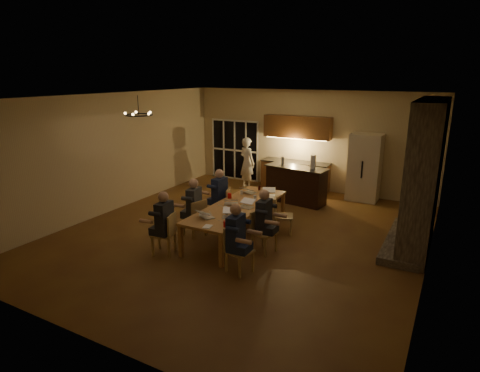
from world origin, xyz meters
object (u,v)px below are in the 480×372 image
(standing_person, at_px, (247,163))
(can_silver, at_px, (226,212))
(chair_left_mid, at_px, (194,217))
(bar_bottle, at_px, (283,161))
(dining_table, at_px, (238,221))
(plate_near, at_px, (238,214))
(chair_right_far, at_px, (283,215))
(laptop_c, at_px, (231,199))
(chair_right_mid, at_px, (264,232))
(chair_left_near, at_px, (163,233))
(person_left_mid, at_px, (194,207))
(redcup_mid, at_px, (230,196))
(can_cola, at_px, (259,188))
(bar_island, at_px, (296,185))
(plate_far, at_px, (269,198))
(chair_right_near, at_px, (240,250))
(refrigerator, at_px, (365,167))
(plate_left, at_px, (205,215))
(laptop_f, at_px, (269,191))
(chandelier, at_px, (139,115))
(laptop_b, at_px, (230,212))
(person_right_near, at_px, (236,238))
(laptop_d, at_px, (246,203))
(laptop_e, at_px, (250,189))
(bar_blender, at_px, (313,162))
(person_right_mid, at_px, (264,221))
(mug_front, at_px, (226,208))
(redcup_near, at_px, (225,224))
(person_left_near, at_px, (165,223))
(laptop_a, at_px, (207,212))
(chair_left_far, at_px, (221,205))
(mug_mid, at_px, (255,197))
(mug_back, at_px, (241,193))

(standing_person, relative_size, can_silver, 14.10)
(chair_left_mid, relative_size, bar_bottle, 3.71)
(dining_table, xyz_separation_m, plate_near, (0.29, -0.50, 0.38))
(chair_right_far, bearing_deg, laptop_c, 100.48)
(chair_right_mid, bearing_deg, chair_left_near, 135.39)
(person_left_mid, distance_m, redcup_mid, 0.97)
(chair_left_near, height_order, can_cola, chair_left_near)
(bar_island, distance_m, plate_far, 2.25)
(chair_right_near, bearing_deg, refrigerator, 4.56)
(plate_left, bearing_deg, plate_near, 36.61)
(chair_left_mid, xyz_separation_m, standing_person, (-0.81, 4.21, 0.40))
(laptop_c, xyz_separation_m, laptop_f, (0.50, 1.01, 0.00))
(chandelier, bearing_deg, laptop_b, -6.72)
(person_right_near, bearing_deg, laptop_d, 19.01)
(person_right_near, bearing_deg, refrigerator, -13.31)
(laptop_e, height_order, bar_blender, bar_blender)
(person_right_mid, bearing_deg, plate_left, 108.50)
(mug_front, distance_m, redcup_mid, 0.93)
(refrigerator, xyz_separation_m, redcup_near, (-1.52, -5.56, -0.19))
(chair_left_near, relative_size, bar_blender, 2.23)
(can_silver, bearing_deg, plate_near, 32.22)
(chair_right_mid, distance_m, person_right_mid, 0.25)
(laptop_f, bearing_deg, dining_table, -130.62)
(person_left_near, xyz_separation_m, laptop_c, (0.66, 1.64, 0.17))
(redcup_mid, bearing_deg, can_silver, -63.18)
(plate_left, bearing_deg, chandelier, 167.51)
(bar_island, distance_m, person_left_near, 4.79)
(dining_table, height_order, chair_left_mid, chair_left_mid)
(laptop_c, bearing_deg, laptop_a, 61.55)
(chair_left_far, bearing_deg, can_cola, 118.74)
(chandelier, height_order, plate_far, chandelier)
(person_left_near, height_order, plate_left, person_left_near)
(chair_left_near, distance_m, plate_left, 0.95)
(plate_left, bearing_deg, person_right_mid, 21.21)
(person_left_mid, xyz_separation_m, laptop_e, (0.68, 1.49, 0.17))
(laptop_f, height_order, can_cola, laptop_f)
(mug_mid, height_order, mug_back, same)
(mug_back, bearing_deg, can_silver, -73.92)
(bar_island, height_order, plate_near, bar_island)
(person_left_near, height_order, can_silver, person_left_near)
(plate_left, height_order, bar_bottle, bar_bottle)
(refrigerator, bearing_deg, can_silver, -110.87)
(refrigerator, xyz_separation_m, person_right_mid, (-1.05, -4.75, -0.31))
(bar_blender, bearing_deg, laptop_f, -108.84)
(bar_island, bearing_deg, person_right_mid, -71.95)
(refrigerator, distance_m, plate_left, 5.67)
(mug_front, bearing_deg, mug_back, 102.70)
(person_left_mid, distance_m, chandelier, 2.55)
(laptop_b, relative_size, bar_bottle, 1.33)
(person_right_near, distance_m, can_silver, 1.21)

